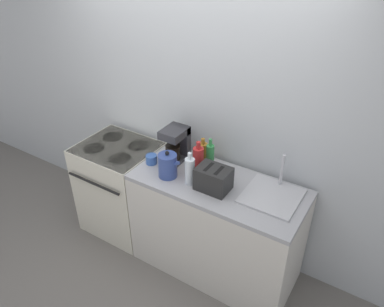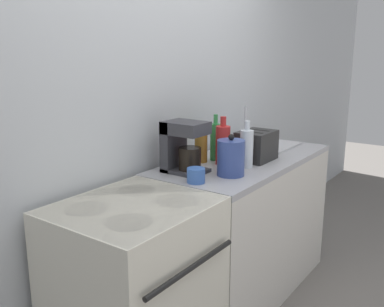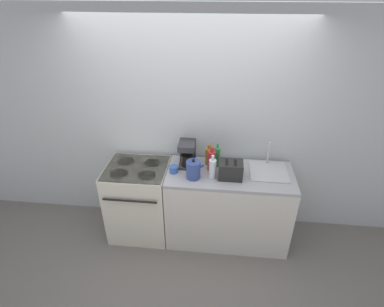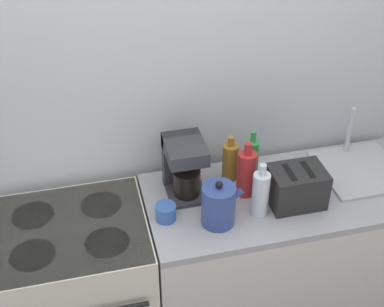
{
  "view_description": "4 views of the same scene",
  "coord_description": "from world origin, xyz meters",
  "px_view_note": "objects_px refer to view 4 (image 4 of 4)",
  "views": [
    {
      "loc": [
        1.59,
        -1.8,
        2.7
      ],
      "look_at": [
        0.21,
        0.38,
        1.08
      ],
      "focal_mm": 35.0,
      "sensor_mm": 36.0,
      "label": 1
    },
    {
      "loc": [
        -1.88,
        -0.97,
        1.6
      ],
      "look_at": [
        0.04,
        0.41,
        1.04
      ],
      "focal_mm": 40.0,
      "sensor_mm": 36.0,
      "label": 2
    },
    {
      "loc": [
        0.37,
        -2.44,
        2.78
      ],
      "look_at": [
        0.07,
        0.32,
        1.15
      ],
      "focal_mm": 28.0,
      "sensor_mm": 36.0,
      "label": 3
    },
    {
      "loc": [
        -0.44,
        -1.53,
        2.6
      ],
      "look_at": [
        0.03,
        0.4,
        1.19
      ],
      "focal_mm": 50.0,
      "sensor_mm": 36.0,
      "label": 4
    }
  ],
  "objects_px": {
    "toaster": "(296,187)",
    "bottle_clear": "(260,193)",
    "stove": "(81,295)",
    "kettle": "(219,205)",
    "bottle_amber": "(230,161)",
    "bottle_red": "(246,173)",
    "coffee_maker": "(184,164)",
    "bottle_green": "(252,160)",
    "cup_blue": "(166,212)"
  },
  "relations": [
    {
      "from": "toaster",
      "to": "bottle_clear",
      "type": "relative_size",
      "value": 0.92
    },
    {
      "from": "stove",
      "to": "kettle",
      "type": "height_order",
      "value": "kettle"
    },
    {
      "from": "bottle_amber",
      "to": "bottle_red",
      "type": "height_order",
      "value": "bottle_red"
    },
    {
      "from": "coffee_maker",
      "to": "bottle_clear",
      "type": "bearing_deg",
      "value": -40.2
    },
    {
      "from": "bottle_amber",
      "to": "bottle_red",
      "type": "xyz_separation_m",
      "value": [
        0.04,
        -0.14,
        0.02
      ]
    },
    {
      "from": "bottle_clear",
      "to": "bottle_red",
      "type": "distance_m",
      "value": 0.15
    },
    {
      "from": "stove",
      "to": "bottle_amber",
      "type": "bearing_deg",
      "value": 12.82
    },
    {
      "from": "toaster",
      "to": "bottle_red",
      "type": "height_order",
      "value": "bottle_red"
    },
    {
      "from": "bottle_red",
      "to": "bottle_green",
      "type": "distance_m",
      "value": 0.11
    },
    {
      "from": "stove",
      "to": "coffee_maker",
      "type": "relative_size",
      "value": 3.21
    },
    {
      "from": "bottle_green",
      "to": "cup_blue",
      "type": "relative_size",
      "value": 3.04
    },
    {
      "from": "bottle_amber",
      "to": "cup_blue",
      "type": "bearing_deg",
      "value": -148.89
    },
    {
      "from": "kettle",
      "to": "bottle_green",
      "type": "distance_m",
      "value": 0.35
    },
    {
      "from": "bottle_amber",
      "to": "kettle",
      "type": "bearing_deg",
      "value": -115.85
    },
    {
      "from": "toaster",
      "to": "cup_blue",
      "type": "height_order",
      "value": "toaster"
    },
    {
      "from": "bottle_clear",
      "to": "toaster",
      "type": "bearing_deg",
      "value": 10.08
    },
    {
      "from": "toaster",
      "to": "bottle_green",
      "type": "bearing_deg",
      "value": 125.68
    },
    {
      "from": "stove",
      "to": "bottle_red",
      "type": "relative_size",
      "value": 3.2
    },
    {
      "from": "kettle",
      "to": "cup_blue",
      "type": "xyz_separation_m",
      "value": [
        -0.23,
        0.08,
        -0.06
      ]
    },
    {
      "from": "bottle_clear",
      "to": "bottle_red",
      "type": "bearing_deg",
      "value": 96.13
    },
    {
      "from": "stove",
      "to": "coffee_maker",
      "type": "distance_m",
      "value": 0.85
    },
    {
      "from": "bottle_green",
      "to": "kettle",
      "type": "bearing_deg",
      "value": -133.21
    },
    {
      "from": "kettle",
      "to": "bottle_amber",
      "type": "bearing_deg",
      "value": 64.15
    },
    {
      "from": "coffee_maker",
      "to": "kettle",
      "type": "bearing_deg",
      "value": -69.92
    },
    {
      "from": "stove",
      "to": "bottle_red",
      "type": "bearing_deg",
      "value": 3.33
    },
    {
      "from": "stove",
      "to": "toaster",
      "type": "distance_m",
      "value": 1.19
    },
    {
      "from": "coffee_maker",
      "to": "bottle_clear",
      "type": "xyz_separation_m",
      "value": [
        0.3,
        -0.25,
        -0.04
      ]
    },
    {
      "from": "bottle_green",
      "to": "cup_blue",
      "type": "height_order",
      "value": "bottle_green"
    },
    {
      "from": "bottle_green",
      "to": "cup_blue",
      "type": "bearing_deg",
      "value": -158.93
    },
    {
      "from": "bottle_clear",
      "to": "cup_blue",
      "type": "bearing_deg",
      "value": 171.49
    },
    {
      "from": "toaster",
      "to": "bottle_amber",
      "type": "bearing_deg",
      "value": 134.03
    },
    {
      "from": "toaster",
      "to": "bottle_green",
      "type": "xyz_separation_m",
      "value": [
        -0.15,
        0.21,
        0.03
      ]
    },
    {
      "from": "coffee_maker",
      "to": "stove",
      "type": "bearing_deg",
      "value": -165.52
    },
    {
      "from": "kettle",
      "to": "bottle_clear",
      "type": "bearing_deg",
      "value": 3.61
    },
    {
      "from": "bottle_amber",
      "to": "bottle_red",
      "type": "bearing_deg",
      "value": -74.25
    },
    {
      "from": "stove",
      "to": "kettle",
      "type": "bearing_deg",
      "value": -10.0
    },
    {
      "from": "bottle_green",
      "to": "toaster",
      "type": "bearing_deg",
      "value": -54.32
    },
    {
      "from": "bottle_green",
      "to": "coffee_maker",
      "type": "bearing_deg",
      "value": 178.86
    },
    {
      "from": "stove",
      "to": "coffee_maker",
      "type": "xyz_separation_m",
      "value": [
        0.57,
        0.15,
        0.61
      ]
    },
    {
      "from": "kettle",
      "to": "toaster",
      "type": "relative_size",
      "value": 0.91
    },
    {
      "from": "coffee_maker",
      "to": "bottle_green",
      "type": "bearing_deg",
      "value": -1.14
    },
    {
      "from": "stove",
      "to": "toaster",
      "type": "bearing_deg",
      "value": -3.81
    },
    {
      "from": "bottle_green",
      "to": "bottle_red",
      "type": "bearing_deg",
      "value": -122.3
    },
    {
      "from": "bottle_amber",
      "to": "coffee_maker",
      "type": "bearing_deg",
      "value": -171.14
    },
    {
      "from": "toaster",
      "to": "bottle_clear",
      "type": "height_order",
      "value": "bottle_clear"
    },
    {
      "from": "kettle",
      "to": "bottle_green",
      "type": "xyz_separation_m",
      "value": [
        0.24,
        0.26,
        0.02
      ]
    },
    {
      "from": "stove",
      "to": "bottle_amber",
      "type": "distance_m",
      "value": 1.0
    },
    {
      "from": "bottle_green",
      "to": "bottle_amber",
      "type": "bearing_deg",
      "value": 154.97
    },
    {
      "from": "coffee_maker",
      "to": "cup_blue",
      "type": "height_order",
      "value": "coffee_maker"
    },
    {
      "from": "coffee_maker",
      "to": "bottle_green",
      "type": "relative_size",
      "value": 1.0
    }
  ]
}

